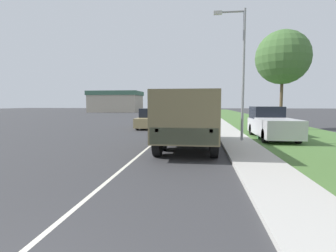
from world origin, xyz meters
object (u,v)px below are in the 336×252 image
(car_nearest_ahead, at_px, (150,119))
(car_second_ahead, at_px, (168,114))
(pickup_truck, at_px, (271,124))
(lamp_post, at_px, (240,63))
(car_third_ahead, at_px, (195,112))
(car_fourth_ahead, at_px, (182,110))
(military_truck, at_px, (188,115))

(car_nearest_ahead, relative_size, car_second_ahead, 1.09)
(pickup_truck, xyz_separation_m, lamp_post, (-2.27, -2.09, 3.38))
(lamp_post, bearing_deg, car_third_ahead, 95.55)
(car_nearest_ahead, relative_size, car_third_ahead, 1.24)
(car_third_ahead, xyz_separation_m, car_fourth_ahead, (-3.20, 14.69, -0.03))
(military_truck, height_order, car_fourth_ahead, military_truck)
(car_third_ahead, bearing_deg, car_second_ahead, -113.30)
(lamp_post, bearing_deg, car_fourth_ahead, 97.76)
(car_third_ahead, xyz_separation_m, lamp_post, (2.99, -30.77, 3.60))
(military_truck, bearing_deg, lamp_post, 38.10)
(car_fourth_ahead, bearing_deg, lamp_post, -82.24)
(car_second_ahead, height_order, lamp_post, lamp_post)
(car_second_ahead, distance_m, pickup_truck, 22.06)
(military_truck, distance_m, lamp_post, 4.31)
(military_truck, relative_size, car_nearest_ahead, 1.42)
(military_truck, distance_m, car_second_ahead, 24.67)
(car_third_ahead, height_order, lamp_post, lamp_post)
(car_second_ahead, height_order, pickup_truck, pickup_truck)
(car_second_ahead, distance_m, car_third_ahead, 9.25)
(car_nearest_ahead, bearing_deg, car_third_ahead, 81.53)
(car_second_ahead, xyz_separation_m, car_fourth_ahead, (0.46, 23.19, 0.00))
(car_second_ahead, height_order, car_third_ahead, car_third_ahead)
(lamp_post, bearing_deg, military_truck, -141.90)
(car_third_ahead, height_order, car_fourth_ahead, car_third_ahead)
(car_third_ahead, bearing_deg, military_truck, -89.37)
(car_fourth_ahead, distance_m, lamp_post, 46.02)
(military_truck, distance_m, car_nearest_ahead, 10.66)
(military_truck, relative_size, pickup_truck, 1.25)
(military_truck, distance_m, car_third_ahead, 32.84)
(military_truck, xyz_separation_m, car_nearest_ahead, (-3.77, 9.94, -0.80))
(car_nearest_ahead, bearing_deg, lamp_post, -50.95)
(car_third_ahead, distance_m, lamp_post, 31.12)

